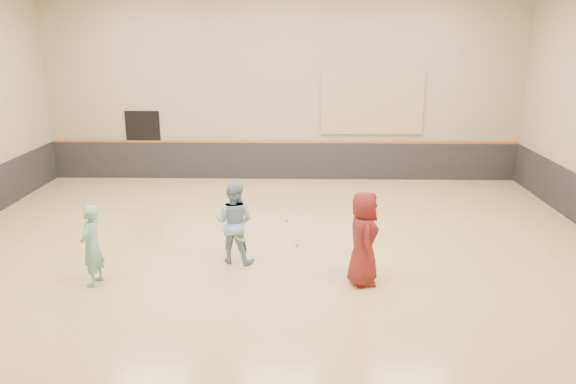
{
  "coord_description": "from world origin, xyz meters",
  "views": [
    {
      "loc": [
        0.58,
        -11.73,
        4.63
      ],
      "look_at": [
        0.29,
        0.4,
        1.15
      ],
      "focal_mm": 35.0,
      "sensor_mm": 36.0,
      "label": 1
    }
  ],
  "objects_px": {
    "girl": "(92,246)",
    "spare_racket": "(228,229)",
    "young_man": "(363,238)",
    "instructor": "(234,222)"
  },
  "relations": [
    {
      "from": "instructor",
      "to": "young_man",
      "type": "distance_m",
      "value": 2.73
    },
    {
      "from": "girl",
      "to": "instructor",
      "type": "xyz_separation_m",
      "value": [
        2.54,
        1.17,
        0.08
      ]
    },
    {
      "from": "young_man",
      "to": "spare_racket",
      "type": "bearing_deg",
      "value": 40.98
    },
    {
      "from": "girl",
      "to": "instructor",
      "type": "bearing_deg",
      "value": 121.22
    },
    {
      "from": "instructor",
      "to": "young_man",
      "type": "relative_size",
      "value": 0.95
    },
    {
      "from": "young_man",
      "to": "girl",
      "type": "bearing_deg",
      "value": 87.56
    },
    {
      "from": "girl",
      "to": "spare_racket",
      "type": "xyz_separation_m",
      "value": [
        2.15,
        3.07,
        -0.75
      ]
    },
    {
      "from": "girl",
      "to": "instructor",
      "type": "relative_size",
      "value": 0.91
    },
    {
      "from": "girl",
      "to": "spare_racket",
      "type": "relative_size",
      "value": 2.42
    },
    {
      "from": "young_man",
      "to": "spare_racket",
      "type": "relative_size",
      "value": 2.8
    }
  ]
}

